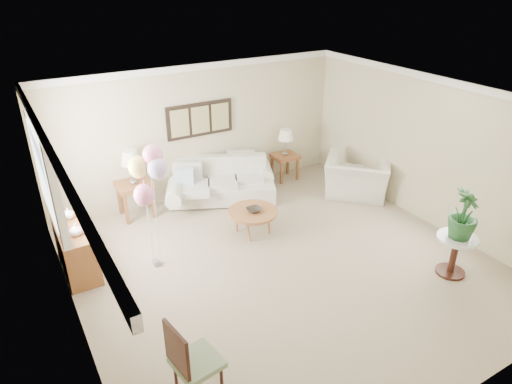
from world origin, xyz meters
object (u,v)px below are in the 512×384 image
accent_chair (190,359)px  armchair (357,177)px  sofa (221,184)px  balloon_cluster (148,172)px  coffee_table (253,212)px

accent_chair → armchair: bearing=30.2°
armchair → accent_chair: bearing=76.1°
sofa → balloon_cluster: size_ratio=1.32×
armchair → balloon_cluster: bearing=49.6°
sofa → accent_chair: size_ratio=2.67×
coffee_table → accent_chair: bearing=-131.2°
accent_chair → balloon_cluster: size_ratio=0.50×
coffee_table → accent_chair: (-2.25, -2.57, 0.10)m
coffee_table → balloon_cluster: balloon_cluster is taller
accent_chair → balloon_cluster: (0.50, 2.50, 1.07)m
sofa → accent_chair: 4.66m
coffee_table → balloon_cluster: size_ratio=0.44×
balloon_cluster → accent_chair: bearing=-101.2°
coffee_table → balloon_cluster: bearing=-177.8°
armchair → balloon_cluster: balloon_cluster is taller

